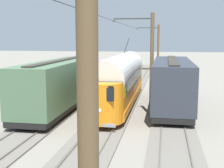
{
  "coord_description": "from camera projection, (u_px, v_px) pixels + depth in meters",
  "views": [
    {
      "loc": [
        -3.78,
        27.07,
        5.66
      ],
      "look_at": [
        0.57,
        1.86,
        1.91
      ],
      "focal_mm": 49.59,
      "sensor_mm": 36.0,
      "label": 1
    }
  ],
  "objects": [
    {
      "name": "ground_plane",
      "position": [
        122.0,
        102.0,
        27.85
      ],
      "size": [
        220.0,
        220.0,
        0.0
      ],
      "primitive_type": "plane",
      "color": "gray"
    },
    {
      "name": "track_streetcar_siding",
      "position": [
        171.0,
        103.0,
        27.42
      ],
      "size": [
        2.8,
        80.0,
        0.18
      ],
      "color": "#666059",
      "rests_on": "ground"
    },
    {
      "name": "track_adjacent_siding",
      "position": [
        122.0,
        101.0,
        28.15
      ],
      "size": [
        2.8,
        80.0,
        0.18
      ],
      "color": "#666059",
      "rests_on": "ground"
    },
    {
      "name": "track_third_siding",
      "position": [
        76.0,
        99.0,
        28.88
      ],
      "size": [
        2.8,
        80.0,
        0.18
      ],
      "color": "#666059",
      "rests_on": "ground"
    },
    {
      "name": "vintage_streetcar",
      "position": [
        120.0,
        78.0,
        26.7
      ],
      "size": [
        2.65,
        17.44,
        5.59
      ],
      "color": "orange",
      "rests_on": "ground"
    },
    {
      "name": "boxcar_adjacent",
      "position": [
        172.0,
        82.0,
        24.96
      ],
      "size": [
        2.96,
        12.18,
        3.85
      ],
      "color": "#2D333D",
      "rests_on": "ground"
    },
    {
      "name": "boxcar_far_siding",
      "position": [
        59.0,
        84.0,
        24.18
      ],
      "size": [
        2.96,
        12.64,
        3.85
      ],
      "color": "#4C6B4C",
      "rests_on": "ground"
    },
    {
      "name": "catenary_pole_foreground",
      "position": [
        157.0,
        52.0,
        40.97
      ],
      "size": [
        3.04,
        0.28,
        7.5
      ],
      "color": "brown",
      "rests_on": "ground"
    },
    {
      "name": "catenary_pole_mid_near",
      "position": [
        151.0,
        63.0,
        22.53
      ],
      "size": [
        3.04,
        0.28,
        7.5
      ],
      "color": "brown",
      "rests_on": "ground"
    },
    {
      "name": "overhead_wire_run",
      "position": [
        84.0,
        10.0,
        14.12
      ],
      "size": [
        2.83,
        60.75,
        0.18
      ],
      "color": "black",
      "rests_on": "ground"
    },
    {
      "name": "switch_stand",
      "position": [
        181.0,
        84.0,
        34.08
      ],
      "size": [
        0.5,
        0.3,
        1.24
      ],
      "color": "black",
      "rests_on": "ground"
    },
    {
      "name": "spare_tie_stack",
      "position": [
        61.0,
        87.0,
        34.69
      ],
      "size": [
        2.4,
        2.4,
        0.54
      ],
      "color": "#382819",
      "rests_on": "ground"
    }
  ]
}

